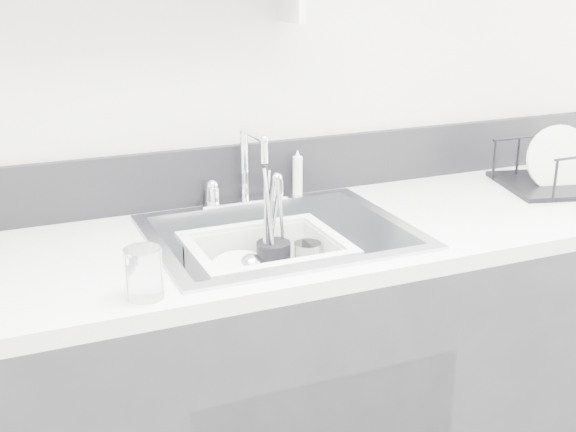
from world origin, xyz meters
name	(u,v)px	position (x,y,z in m)	size (l,w,h in m)	color
counter_run	(281,393)	(0.00, 1.19, 0.46)	(3.20, 0.62, 0.92)	#252528
backsplash	(239,173)	(0.00, 1.49, 1.00)	(3.20, 0.02, 0.16)	black
sink	(280,266)	(0.00, 1.19, 0.83)	(0.64, 0.52, 0.20)	silver
faucet	(246,184)	(0.00, 1.44, 0.98)	(0.26, 0.18, 0.23)	silver
side_sprayer	(298,174)	(0.16, 1.44, 0.99)	(0.03, 0.03, 0.14)	white
wash_tub	(266,269)	(-0.04, 1.19, 0.83)	(0.38, 0.31, 0.15)	white
plate_stack	(250,287)	(-0.09, 1.18, 0.79)	(0.24, 0.23, 0.09)	white
utensil_cup	(273,260)	(0.00, 1.24, 0.83)	(0.09, 0.09, 0.30)	black
ladle	(271,280)	(-0.03, 1.17, 0.81)	(0.27, 0.10, 0.08)	silver
tumbler_in_tub	(308,261)	(0.09, 1.22, 0.82)	(0.07, 0.07, 0.10)	white
tumbler_counter	(144,273)	(-0.39, 0.95, 0.97)	(0.08, 0.08, 0.10)	white
dish_rack	(571,163)	(0.96, 1.23, 0.99)	(0.40, 0.30, 0.14)	black
bowl_small	(316,288)	(0.07, 1.13, 0.78)	(0.09, 0.09, 0.03)	white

